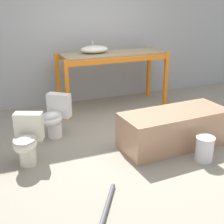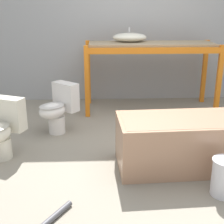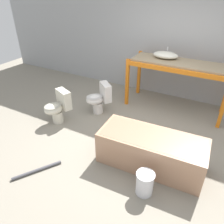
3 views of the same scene
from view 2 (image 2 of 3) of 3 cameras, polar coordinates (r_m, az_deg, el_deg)
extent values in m
plane|color=gray|center=(4.00, 6.28, -5.93)|extent=(12.00, 12.00, 0.00)
cube|color=#9EA0A3|center=(5.73, 3.66, 18.12)|extent=(10.80, 0.08, 3.20)
cube|color=orange|center=(4.83, -4.61, 5.47)|extent=(0.07, 0.07, 1.11)
cube|color=orange|center=(5.18, 18.96, 5.41)|extent=(0.07, 0.07, 1.11)
cube|color=orange|center=(5.53, -4.35, 7.18)|extent=(0.07, 0.07, 1.11)
cube|color=orange|center=(5.84, 16.51, 7.07)|extent=(0.07, 0.07, 1.11)
cube|color=orange|center=(4.82, 7.83, 11.05)|extent=(2.06, 0.06, 0.09)
cube|color=orange|center=(5.52, 6.54, 12.08)|extent=(2.06, 0.06, 0.09)
cube|color=#998466|center=(5.16, 7.17, 12.29)|extent=(1.99, 0.65, 0.04)
ellipsoid|color=silver|center=(5.19, 3.25, 13.47)|extent=(0.55, 0.35, 0.15)
cylinder|color=silver|center=(5.28, 3.17, 14.79)|extent=(0.02, 0.02, 0.08)
cube|color=tan|center=(3.49, 14.75, -5.35)|extent=(1.67, 0.75, 0.55)
cube|color=#977056|center=(3.43, 14.97, -2.93)|extent=(1.59, 0.67, 0.23)
cylinder|color=silver|center=(3.81, -19.52, -6.27)|extent=(0.23, 0.23, 0.25)
cube|color=silver|center=(3.81, -18.33, -0.30)|extent=(0.41, 0.30, 0.39)
cylinder|color=white|center=(4.36, -10.02, -2.23)|extent=(0.23, 0.23, 0.25)
ellipsoid|color=white|center=(4.25, -10.86, 0.19)|extent=(0.48, 0.49, 0.21)
ellipsoid|color=beige|center=(4.22, -10.92, 1.14)|extent=(0.46, 0.47, 0.03)
cube|color=white|center=(4.36, -8.45, 2.84)|extent=(0.39, 0.37, 0.39)
camera|label=1|loc=(1.69, -117.85, 8.48)|focal=50.00mm
camera|label=3|loc=(2.00, 83.98, 30.58)|focal=35.00mm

